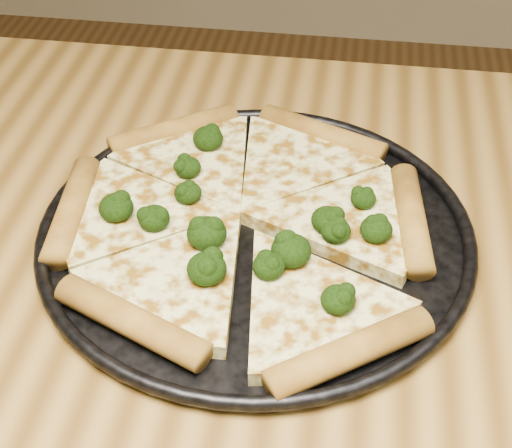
# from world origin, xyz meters

# --- Properties ---
(dining_table) EXTENTS (1.20, 0.90, 0.75)m
(dining_table) POSITION_xyz_m (0.00, 0.00, 0.66)
(dining_table) COLOR olive
(dining_table) RESTS_ON ground
(pizza_pan) EXTENTS (0.36, 0.36, 0.02)m
(pizza_pan) POSITION_xyz_m (-0.08, 0.13, 0.76)
(pizza_pan) COLOR black
(pizza_pan) RESTS_ON dining_table
(pizza) EXTENTS (0.32, 0.35, 0.02)m
(pizza) POSITION_xyz_m (-0.09, 0.14, 0.77)
(pizza) COLOR #DFDA89
(pizza) RESTS_ON pizza_pan
(broccoli_florets) EXTENTS (0.24, 0.22, 0.02)m
(broccoli_florets) POSITION_xyz_m (-0.08, 0.12, 0.78)
(broccoli_florets) COLOR black
(broccoli_florets) RESTS_ON pizza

